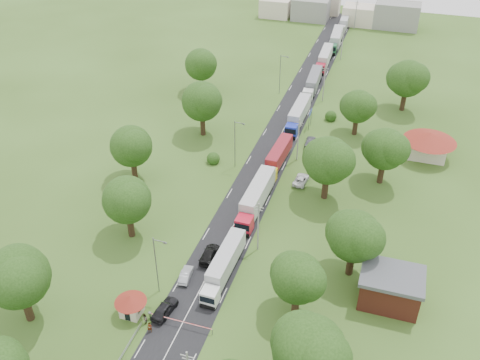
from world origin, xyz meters
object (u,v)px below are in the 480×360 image
at_px(guard_booth, 131,303).
at_px(pedestrian_near, 150,328).
at_px(info_sign, 310,115).
at_px(truck_0, 224,265).
at_px(car_lane_front, 165,309).
at_px(boom_barrier, 171,319).
at_px(car_lane_mid, 186,275).

xyz_separation_m(guard_booth, pedestrian_near, (3.70, -2.13, -1.32)).
xyz_separation_m(info_sign, pedestrian_near, (-8.70, -62.13, -2.16)).
relative_size(info_sign, truck_0, 0.29).
height_order(car_lane_front, pedestrian_near, pedestrian_near).
xyz_separation_m(boom_barrier, info_sign, (6.56, 60.00, 2.11)).
bearing_deg(car_lane_mid, boom_barrier, 92.28).
distance_m(boom_barrier, guard_booth, 5.98).
height_order(guard_booth, truck_0, truck_0).
bearing_deg(pedestrian_near, truck_0, 46.63).
height_order(guard_booth, car_lane_front, guard_booth).
bearing_deg(pedestrian_near, info_sign, 62.75).
bearing_deg(boom_barrier, car_lane_mid, 99.60).
bearing_deg(car_lane_front, truck_0, -111.56).
height_order(guard_booth, car_lane_mid, guard_booth).
bearing_deg(car_lane_front, info_sign, -90.04).
bearing_deg(car_lane_front, boom_barrier, 145.53).
xyz_separation_m(guard_booth, car_lane_front, (4.20, 1.50, -1.33)).
relative_size(guard_booth, car_lane_front, 0.90).
xyz_separation_m(guard_booth, info_sign, (12.40, 60.00, 0.84)).
relative_size(guard_booth, truck_0, 0.32).
relative_size(boom_barrier, truck_0, 0.66).
xyz_separation_m(boom_barrier, pedestrian_near, (-2.14, -2.13, -0.05)).
height_order(car_lane_mid, pedestrian_near, pedestrian_near).
bearing_deg(truck_0, info_sign, 86.68).
distance_m(boom_barrier, info_sign, 60.39).
height_order(boom_barrier, info_sign, info_sign).
bearing_deg(car_lane_front, car_lane_mid, -83.53).
height_order(info_sign, pedestrian_near, info_sign).
distance_m(guard_booth, car_lane_front, 4.65).
height_order(boom_barrier, car_lane_mid, car_lane_mid).
relative_size(truck_0, pedestrian_near, 8.22).
xyz_separation_m(truck_0, pedestrian_near, (-5.85, -13.09, -1.20)).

